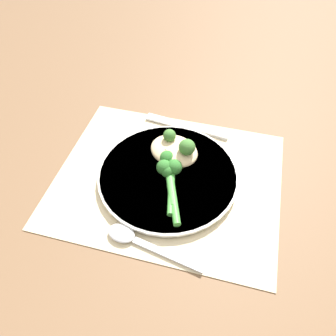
{
  "coord_description": "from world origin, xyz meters",
  "views": [
    {
      "loc": [
        0.1,
        -0.39,
        0.5
      ],
      "look_at": [
        0.0,
        0.0,
        0.03
      ],
      "focal_mm": 35.0,
      "sensor_mm": 36.0,
      "label": 1
    }
  ],
  "objects_px": {
    "broccoli_stalk_right": "(170,166)",
    "spoon": "(132,238)",
    "plate": "(168,175)",
    "broccoli_stalk_front": "(169,163)",
    "knife": "(188,127)",
    "chicken_fillet": "(176,151)",
    "broccoli_stalk_left": "(170,175)"
  },
  "relations": [
    {
      "from": "plate",
      "to": "chicken_fillet",
      "type": "height_order",
      "value": "chicken_fillet"
    },
    {
      "from": "broccoli_stalk_front",
      "to": "broccoli_stalk_left",
      "type": "relative_size",
      "value": 1.02
    },
    {
      "from": "broccoli_stalk_front",
      "to": "knife",
      "type": "relative_size",
      "value": 0.71
    },
    {
      "from": "plate",
      "to": "chicken_fillet",
      "type": "xyz_separation_m",
      "value": [
        0.0,
        0.05,
        0.02
      ]
    },
    {
      "from": "chicken_fillet",
      "to": "broccoli_stalk_right",
      "type": "relative_size",
      "value": 0.91
    },
    {
      "from": "broccoli_stalk_left",
      "to": "plate",
      "type": "bearing_deg",
      "value": 99.29
    },
    {
      "from": "chicken_fillet",
      "to": "broccoli_stalk_front",
      "type": "relative_size",
      "value": 0.9
    },
    {
      "from": "plate",
      "to": "spoon",
      "type": "distance_m",
      "value": 0.15
    },
    {
      "from": "broccoli_stalk_front",
      "to": "broccoli_stalk_right",
      "type": "height_order",
      "value": "broccoli_stalk_right"
    },
    {
      "from": "broccoli_stalk_left",
      "to": "spoon",
      "type": "bearing_deg",
      "value": -124.43
    },
    {
      "from": "chicken_fillet",
      "to": "broccoli_stalk_front",
      "type": "xyz_separation_m",
      "value": [
        -0.01,
        -0.03,
        -0.0
      ]
    },
    {
      "from": "broccoli_stalk_right",
      "to": "broccoli_stalk_front",
      "type": "bearing_deg",
      "value": 111.1
    },
    {
      "from": "plate",
      "to": "spoon",
      "type": "xyz_separation_m",
      "value": [
        -0.02,
        -0.15,
        -0.0
      ]
    },
    {
      "from": "broccoli_stalk_front",
      "to": "knife",
      "type": "height_order",
      "value": "broccoli_stalk_front"
    },
    {
      "from": "plate",
      "to": "chicken_fillet",
      "type": "bearing_deg",
      "value": 84.58
    },
    {
      "from": "knife",
      "to": "broccoli_stalk_right",
      "type": "bearing_deg",
      "value": -174.12
    },
    {
      "from": "broccoli_stalk_right",
      "to": "spoon",
      "type": "distance_m",
      "value": 0.16
    },
    {
      "from": "broccoli_stalk_front",
      "to": "broccoli_stalk_left",
      "type": "height_order",
      "value": "broccoli_stalk_left"
    },
    {
      "from": "chicken_fillet",
      "to": "knife",
      "type": "xyz_separation_m",
      "value": [
        0.0,
        0.1,
        -0.03
      ]
    },
    {
      "from": "knife",
      "to": "broccoli_stalk_front",
      "type": "bearing_deg",
      "value": -176.59
    },
    {
      "from": "chicken_fillet",
      "to": "spoon",
      "type": "height_order",
      "value": "chicken_fillet"
    },
    {
      "from": "plate",
      "to": "broccoli_stalk_front",
      "type": "bearing_deg",
      "value": 99.83
    },
    {
      "from": "plate",
      "to": "knife",
      "type": "distance_m",
      "value": 0.15
    },
    {
      "from": "broccoli_stalk_right",
      "to": "chicken_fillet",
      "type": "bearing_deg",
      "value": 74.84
    },
    {
      "from": "knife",
      "to": "spoon",
      "type": "distance_m",
      "value": 0.3
    },
    {
      "from": "chicken_fillet",
      "to": "plate",
      "type": "bearing_deg",
      "value": -95.42
    },
    {
      "from": "chicken_fillet",
      "to": "spoon",
      "type": "xyz_separation_m",
      "value": [
        -0.03,
        -0.19,
        -0.02
      ]
    },
    {
      "from": "chicken_fillet",
      "to": "broccoli_stalk_right",
      "type": "height_order",
      "value": "broccoli_stalk_right"
    },
    {
      "from": "knife",
      "to": "broccoli_stalk_left",
      "type": "bearing_deg",
      "value": -172.28
    },
    {
      "from": "broccoli_stalk_right",
      "to": "broccoli_stalk_left",
      "type": "bearing_deg",
      "value": -89.78
    },
    {
      "from": "broccoli_stalk_right",
      "to": "spoon",
      "type": "relative_size",
      "value": 0.77
    },
    {
      "from": "plate",
      "to": "spoon",
      "type": "height_order",
      "value": "plate"
    }
  ]
}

